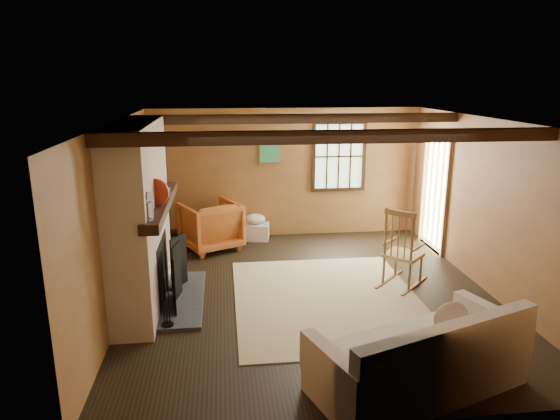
{
  "coord_description": "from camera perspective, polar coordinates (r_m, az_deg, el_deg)",
  "views": [
    {
      "loc": [
        -1.15,
        -6.35,
        2.93
      ],
      "look_at": [
        -0.38,
        0.4,
        1.12
      ],
      "focal_mm": 32.0,
      "sensor_mm": 36.0,
      "label": 1
    }
  ],
  "objects": [
    {
      "name": "ground",
      "position": [
        7.09,
        3.45,
        -9.54
      ],
      "size": [
        5.5,
        5.5,
        0.0
      ],
      "primitive_type": "plane",
      "color": "black",
      "rests_on": "ground"
    },
    {
      "name": "room_envelope",
      "position": [
        6.88,
        5.1,
        3.97
      ],
      "size": [
        5.02,
        5.52,
        2.44
      ],
      "color": "brown",
      "rests_on": "ground"
    },
    {
      "name": "fireplace",
      "position": [
        6.7,
        -15.51,
        -1.5
      ],
      "size": [
        1.02,
        2.3,
        2.4
      ],
      "color": "#9A483B",
      "rests_on": "ground"
    },
    {
      "name": "rug",
      "position": [
        6.95,
        5.39,
        -10.09
      ],
      "size": [
        2.5,
        3.0,
        0.01
      ],
      "primitive_type": "cube",
      "color": "tan",
      "rests_on": "ground"
    },
    {
      "name": "rocking_chair",
      "position": [
        7.41,
        13.79,
        -4.78
      ],
      "size": [
        0.9,
        0.91,
        1.17
      ],
      "rotation": [
        0.0,
        0.0,
        2.36
      ],
      "color": "tan",
      "rests_on": "ground"
    },
    {
      "name": "sofa",
      "position": [
        5.17,
        15.92,
        -16.3
      ],
      "size": [
        2.28,
        1.59,
        0.85
      ],
      "rotation": [
        0.0,
        0.0,
        0.35
      ],
      "color": "beige",
      "rests_on": "ground"
    },
    {
      "name": "firewood_pile",
      "position": [
        9.4,
        -12.06,
        -2.85
      ],
      "size": [
        0.66,
        0.12,
        0.24
      ],
      "color": "brown",
      "rests_on": "ground"
    },
    {
      "name": "laundry_basket",
      "position": [
        9.33,
        -2.85,
        -2.46
      ],
      "size": [
        0.55,
        0.46,
        0.3
      ],
      "primitive_type": "cube",
      "rotation": [
        0.0,
        0.0,
        -0.16
      ],
      "color": "silver",
      "rests_on": "ground"
    },
    {
      "name": "basket_pillow",
      "position": [
        9.26,
        -2.86,
        -1.02
      ],
      "size": [
        0.39,
        0.32,
        0.19
      ],
      "primitive_type": "ellipsoid",
      "rotation": [
        0.0,
        0.0,
        -0.04
      ],
      "color": "beige",
      "rests_on": "laundry_basket"
    },
    {
      "name": "armchair",
      "position": [
        8.82,
        -7.95,
        -1.77
      ],
      "size": [
        1.22,
        1.23,
        0.84
      ],
      "primitive_type": "imported",
      "rotation": [
        0.0,
        0.0,
        -2.68
      ],
      "color": "#BF6026",
      "rests_on": "ground"
    }
  ]
}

